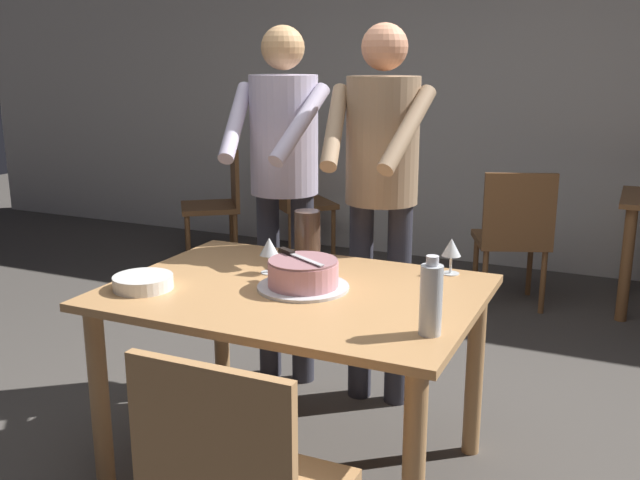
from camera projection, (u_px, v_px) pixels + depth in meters
ground_plane at (297, 469)px, 2.82m from camera, size 14.00×14.00×0.00m
back_wall at (487, 89)px, 5.39m from camera, size 10.00×0.12×2.70m
main_dining_table at (295, 317)px, 2.66m from camera, size 1.34×0.98×0.75m
cake_on_platter at (303, 275)px, 2.62m from camera, size 0.34×0.34×0.11m
cake_knife at (292, 254)px, 2.66m from camera, size 0.24×0.15×0.02m
plate_stack at (143, 282)px, 2.62m from camera, size 0.22×0.22×0.05m
wine_glass_near at (269, 248)px, 2.79m from camera, size 0.08×0.08×0.14m
wine_glass_far at (451, 249)px, 2.78m from camera, size 0.08×0.08×0.14m
water_bottle at (431, 299)px, 2.17m from camera, size 0.07×0.07×0.25m
hurricane_lamp at (307, 235)px, 2.98m from camera, size 0.11×0.11×0.21m
person_cutting_cake at (381, 175)px, 3.14m from camera, size 0.47×0.56×1.72m
person_standing_beside at (284, 167)px, 3.36m from camera, size 0.47×0.56×1.72m
background_chair_0 at (219, 199)px, 5.64m from camera, size 0.62×0.62×0.90m
background_chair_1 at (513, 234)px, 4.54m from camera, size 0.57×0.57×0.90m
background_chair_3 at (295, 197)px, 5.72m from camera, size 0.62×0.62×0.90m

